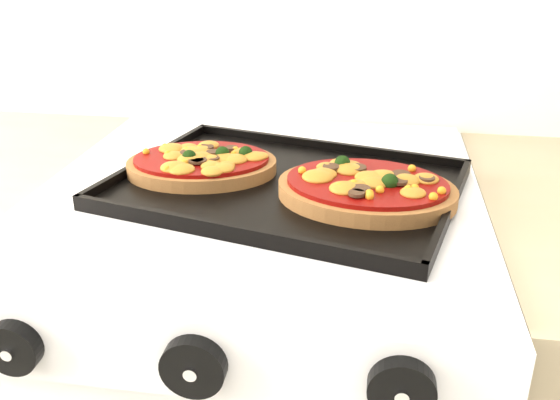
# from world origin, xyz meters

# --- Properties ---
(control_panel) EXTENTS (0.60, 0.02, 0.09)m
(control_panel) POSITION_xyz_m (-0.00, 1.39, 0.85)
(control_panel) COLOR white
(control_panel) RESTS_ON stove
(knob_left) EXTENTS (0.06, 0.02, 0.06)m
(knob_left) POSITION_xyz_m (-0.19, 1.37, 0.85)
(knob_left) COLOR black
(knob_left) RESTS_ON control_panel
(knob_center) EXTENTS (0.06, 0.02, 0.06)m
(knob_center) POSITION_xyz_m (-0.00, 1.37, 0.85)
(knob_center) COLOR black
(knob_center) RESTS_ON control_panel
(knob_right) EXTENTS (0.06, 0.02, 0.06)m
(knob_right) POSITION_xyz_m (0.19, 1.37, 0.85)
(knob_right) COLOR black
(knob_right) RESTS_ON control_panel
(baking_tray) EXTENTS (0.50, 0.42, 0.02)m
(baking_tray) POSITION_xyz_m (0.04, 1.67, 0.92)
(baking_tray) COLOR black
(baking_tray) RESTS_ON stove
(pizza_left) EXTENTS (0.23, 0.19, 0.03)m
(pizza_left) POSITION_xyz_m (-0.08, 1.69, 0.94)
(pizza_left) COLOR #A86E3A
(pizza_left) RESTS_ON baking_tray
(pizza_right) EXTENTS (0.24, 0.20, 0.03)m
(pizza_right) POSITION_xyz_m (0.14, 1.64, 0.94)
(pizza_right) COLOR #A86E3A
(pizza_right) RESTS_ON baking_tray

